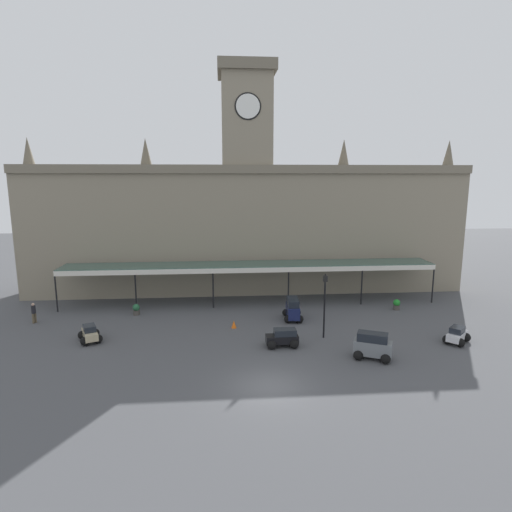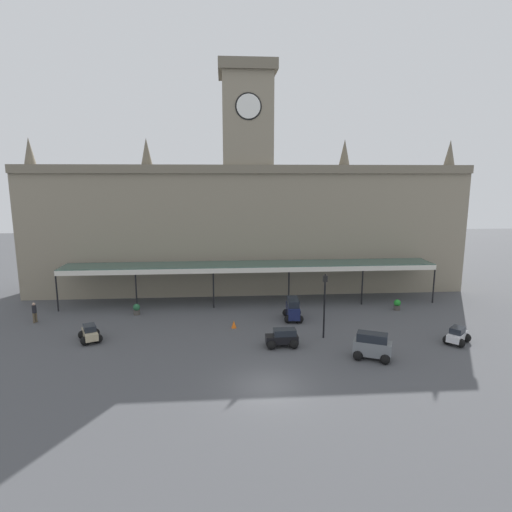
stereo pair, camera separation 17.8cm
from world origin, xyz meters
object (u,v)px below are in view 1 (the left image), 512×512
(planter_by_canopy, at_px, (136,309))
(traffic_cone, at_px, (234,324))
(car_black_estate, at_px, (283,339))
(car_white_sedan, at_px, (457,336))
(car_navy_van, at_px, (293,310))
(victorian_lamppost, at_px, (325,298))
(pedestrian_near_entrance, at_px, (34,312))
(car_beige_sedan, at_px, (90,335))
(planter_near_kerb, at_px, (397,304))
(car_grey_van, at_px, (373,347))

(planter_by_canopy, bearing_deg, traffic_cone, -25.15)
(traffic_cone, bearing_deg, car_black_estate, -50.52)
(car_white_sedan, distance_m, planter_by_canopy, 25.38)
(car_navy_van, height_order, traffic_cone, car_navy_van)
(victorian_lamppost, height_order, traffic_cone, victorian_lamppost)
(car_white_sedan, relative_size, pedestrian_near_entrance, 1.33)
(car_navy_van, relative_size, car_beige_sedan, 1.10)
(car_black_estate, relative_size, planter_by_canopy, 2.36)
(car_white_sedan, relative_size, planter_near_kerb, 2.32)
(pedestrian_near_entrance, xyz_separation_m, victorian_lamppost, (22.63, -5.05, 2.10))
(car_navy_van, bearing_deg, traffic_cone, -161.74)
(car_beige_sedan, distance_m, traffic_cone, 10.60)
(car_grey_van, relative_size, traffic_cone, 4.30)
(car_beige_sedan, bearing_deg, car_grey_van, -13.45)
(car_black_estate, distance_m, car_grey_van, 6.09)
(car_grey_van, distance_m, traffic_cone, 10.97)
(car_grey_van, distance_m, pedestrian_near_entrance, 26.47)
(car_beige_sedan, relative_size, victorian_lamppost, 0.46)
(victorian_lamppost, bearing_deg, traffic_cone, 158.39)
(car_black_estate, height_order, traffic_cone, car_black_estate)
(car_navy_van, height_order, planter_by_canopy, car_navy_van)
(car_navy_van, relative_size, victorian_lamppost, 0.51)
(car_grey_van, height_order, car_beige_sedan, car_grey_van)
(car_black_estate, distance_m, pedestrian_near_entrance, 20.42)
(planter_near_kerb, bearing_deg, traffic_cone, -166.60)
(car_navy_van, distance_m, victorian_lamppost, 5.02)
(traffic_cone, bearing_deg, victorian_lamppost, -21.61)
(car_navy_van, xyz_separation_m, car_white_sedan, (10.85, -5.94, -0.30))
(car_white_sedan, height_order, victorian_lamppost, victorian_lamppost)
(car_white_sedan, xyz_separation_m, car_black_estate, (-12.49, 0.33, 0.06))
(traffic_cone, bearing_deg, planter_by_canopy, 154.85)
(car_white_sedan, relative_size, car_black_estate, 0.98)
(car_navy_van, distance_m, planter_near_kerb, 9.84)
(car_navy_van, bearing_deg, car_white_sedan, -28.68)
(car_beige_sedan, xyz_separation_m, planter_by_canopy, (2.17, 5.79, -0.01))
(car_white_sedan, xyz_separation_m, pedestrian_near_entrance, (-31.87, 6.77, 0.41))
(car_grey_van, relative_size, car_beige_sedan, 1.16)
(planter_by_canopy, height_order, planter_near_kerb, same)
(car_white_sedan, distance_m, car_beige_sedan, 26.30)
(car_navy_van, xyz_separation_m, car_beige_sedan, (-15.34, -3.54, -0.30))
(planter_by_canopy, xyz_separation_m, planter_near_kerb, (22.84, -0.40, 0.00))
(car_white_sedan, bearing_deg, planter_near_kerb, 98.68)
(car_black_estate, xyz_separation_m, car_beige_sedan, (-13.70, 2.07, -0.06))
(traffic_cone, xyz_separation_m, planter_near_kerb, (14.59, 3.47, 0.19))
(car_grey_van, bearing_deg, car_beige_sedan, 166.55)
(car_beige_sedan, relative_size, planter_near_kerb, 2.33)
(victorian_lamppost, xyz_separation_m, planter_near_kerb, (8.05, 6.06, -2.52))
(car_black_estate, bearing_deg, planter_by_canopy, 145.73)
(car_white_sedan, height_order, car_beige_sedan, same)
(car_beige_sedan, height_order, planter_by_canopy, car_beige_sedan)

